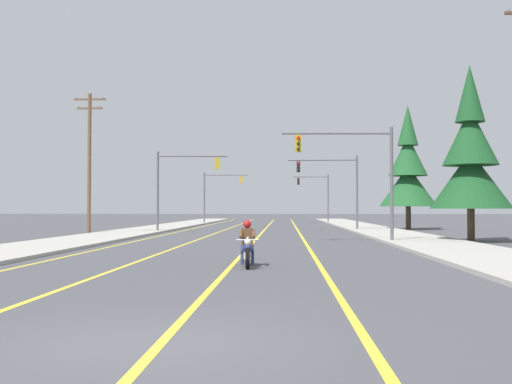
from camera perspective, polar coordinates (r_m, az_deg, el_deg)
The scene contains 16 objects.
ground_plane at distance 8.88m, azimuth -10.26°, elevation -13.37°, with size 400.00×400.00×0.00m, color #47474C.
lane_stripe_center at distance 53.53m, azimuth 0.79°, elevation -3.46°, with size 0.16×100.00×0.01m, color yellow.
lane_stripe_left at distance 53.74m, azimuth -2.80°, elevation -3.45°, with size 0.16×100.00×0.01m, color yellow.
lane_stripe_right at distance 53.52m, azimuth 3.80°, elevation -3.46°, with size 0.16×100.00×0.01m, color yellow.
lane_stripe_far_left at distance 54.14m, azimuth -6.21°, elevation -3.43°, with size 0.16×100.00×0.01m, color yellow.
sidewalk_kerb_right at distance 49.07m, azimuth 11.32°, elevation -3.53°, with size 4.40×110.00×0.14m, color #ADA89E.
sidewalk_kerb_left at distance 49.80m, azimuth -10.53°, elevation -3.51°, with size 4.40×110.00×0.14m, color #ADA89E.
motorcycle_with_rider at distance 19.69m, azimuth -0.80°, elevation -5.13°, with size 0.70×2.19×1.46m.
traffic_signal_near_right at distance 33.87m, azimuth 9.37°, elevation 2.46°, with size 5.97×0.55×6.20m.
traffic_signal_near_left at distance 48.38m, azimuth -7.11°, elevation 1.23°, with size 5.45×0.62×6.20m.
traffic_signal_mid_right at distance 52.17m, azimuth 7.35°, elevation 1.06°, with size 5.78×0.40×6.20m.
traffic_signal_mid_left at distance 75.39m, azimuth -3.58°, elevation 0.24°, with size 5.35×0.37×6.20m.
traffic_signal_far_right at distance 79.76m, azimuth 5.68°, elevation 0.11°, with size 4.53×0.38×6.20m.
utility_pole_left_near at distance 46.25m, azimuth -14.97°, elevation 2.97°, with size 2.32×0.26×10.06m.
conifer_tree_right_verge_near at distance 36.36m, azimuth 18.99°, elevation 2.76°, with size 4.44×4.44×9.78m.
conifer_tree_right_verge_far at distance 55.85m, azimuth 13.71°, elevation 1.76°, with size 4.93×4.93×10.85m.
Camera 1 is at (1.92, -8.47, 1.83)m, focal length 43.81 mm.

